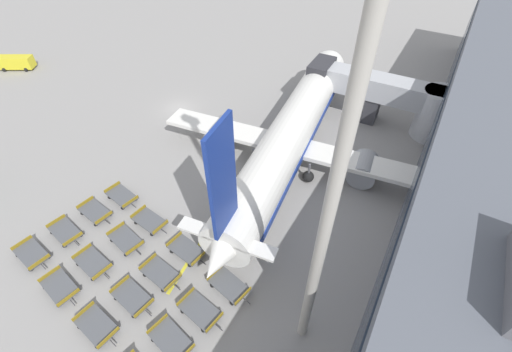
% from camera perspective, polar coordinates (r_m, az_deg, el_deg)
% --- Properties ---
extents(ground_plane, '(500.00, 500.00, 0.00)m').
position_cam_1_polar(ground_plane, '(47.87, -12.72, 10.95)').
color(ground_plane, gray).
extents(jet_bridge, '(17.84, 4.93, 6.17)m').
position_cam_1_polar(jet_bridge, '(44.84, 22.01, 12.01)').
color(jet_bridge, '#B2B5BA').
rests_on(jet_bridge, ground_plane).
extents(airplane, '(28.43, 37.19, 14.23)m').
position_cam_1_polar(airplane, '(36.69, 5.67, 6.85)').
color(airplane, white).
rests_on(airplane, ground_plane).
extents(service_van, '(5.44, 4.23, 2.00)m').
position_cam_1_polar(service_van, '(67.64, -35.17, 15.24)').
color(service_van, yellow).
rests_on(service_van, ground_plane).
extents(baggage_dolly_row_near_col_a, '(3.93, 2.21, 0.92)m').
position_cam_1_polar(baggage_dolly_row_near_col_a, '(35.05, -33.32, -10.79)').
color(baggage_dolly_row_near_col_a, '#515459').
rests_on(baggage_dolly_row_near_col_a, ground_plane).
extents(baggage_dolly_row_near_col_b, '(3.94, 2.32, 0.92)m').
position_cam_1_polar(baggage_dolly_row_near_col_b, '(31.87, -29.88, -15.74)').
color(baggage_dolly_row_near_col_b, '#515459').
rests_on(baggage_dolly_row_near_col_b, ground_plane).
extents(baggage_dolly_row_near_col_c, '(3.93, 2.18, 0.92)m').
position_cam_1_polar(baggage_dolly_row_near_col_c, '(29.02, -25.04, -21.66)').
color(baggage_dolly_row_near_col_c, '#515459').
rests_on(baggage_dolly_row_near_col_c, ground_plane).
extents(baggage_dolly_row_mid_a_col_a, '(3.94, 2.31, 0.92)m').
position_cam_1_polar(baggage_dolly_row_mid_a_col_a, '(35.24, -29.21, -8.09)').
color(baggage_dolly_row_mid_a_col_a, '#515459').
rests_on(baggage_dolly_row_mid_a_col_a, ground_plane).
extents(baggage_dolly_row_mid_a_col_b, '(3.94, 2.25, 0.92)m').
position_cam_1_polar(baggage_dolly_row_mid_a_col_b, '(32.01, -25.55, -12.93)').
color(baggage_dolly_row_mid_a_col_b, '#515459').
rests_on(baggage_dolly_row_mid_a_col_b, ground_plane).
extents(baggage_dolly_row_mid_a_col_c, '(3.93, 2.23, 0.92)m').
position_cam_1_polar(baggage_dolly_row_mid_a_col_c, '(29.14, -19.92, -18.47)').
color(baggage_dolly_row_mid_a_col_c, '#515459').
rests_on(baggage_dolly_row_mid_a_col_c, ground_plane).
extents(baggage_dolly_row_mid_a_col_d, '(3.95, 2.40, 0.92)m').
position_cam_1_polar(baggage_dolly_row_mid_a_col_d, '(26.96, -13.96, -25.03)').
color(baggage_dolly_row_mid_a_col_d, '#515459').
rests_on(baggage_dolly_row_mid_a_col_d, ground_plane).
extents(baggage_dolly_row_mid_b_col_a, '(3.93, 2.19, 0.92)m').
position_cam_1_polar(baggage_dolly_row_mid_b_col_a, '(35.68, -25.24, -5.39)').
color(baggage_dolly_row_mid_b_col_a, '#515459').
rests_on(baggage_dolly_row_mid_b_col_a, ground_plane).
extents(baggage_dolly_row_mid_b_col_b, '(3.95, 2.39, 0.92)m').
position_cam_1_polar(baggage_dolly_row_mid_b_col_b, '(32.39, -20.88, -9.89)').
color(baggage_dolly_row_mid_b_col_b, '#515459').
rests_on(baggage_dolly_row_mid_b_col_b, ground_plane).
extents(baggage_dolly_row_mid_b_col_c, '(3.93, 2.18, 0.92)m').
position_cam_1_polar(baggage_dolly_row_mid_b_col_c, '(29.55, -15.60, -15.37)').
color(baggage_dolly_row_mid_b_col_c, '#515459').
rests_on(baggage_dolly_row_mid_b_col_c, ground_plane).
extents(baggage_dolly_row_mid_b_col_d, '(3.94, 2.25, 0.92)m').
position_cam_1_polar(baggage_dolly_row_mid_b_col_d, '(27.44, -9.30, -21.26)').
color(baggage_dolly_row_mid_b_col_d, '#515459').
rests_on(baggage_dolly_row_mid_b_col_d, ground_plane).
extents(baggage_dolly_row_far_col_a, '(3.94, 2.27, 0.92)m').
position_cam_1_polar(baggage_dolly_row_far_col_a, '(36.14, -21.47, -3.11)').
color(baggage_dolly_row_far_col_a, '#515459').
rests_on(baggage_dolly_row_far_col_a, ground_plane).
extents(baggage_dolly_row_far_col_b, '(3.92, 2.13, 0.92)m').
position_cam_1_polar(baggage_dolly_row_far_col_b, '(33.07, -17.30, -7.16)').
color(baggage_dolly_row_far_col_b, '#515459').
rests_on(baggage_dolly_row_far_col_b, ground_plane).
extents(baggage_dolly_row_far_col_c, '(3.93, 2.19, 0.92)m').
position_cam_1_polar(baggage_dolly_row_far_col_c, '(30.31, -11.46, -11.98)').
color(baggage_dolly_row_far_col_c, '#515459').
rests_on(baggage_dolly_row_far_col_c, ground_plane).
extents(baggage_dolly_row_far_col_d, '(3.95, 2.37, 0.92)m').
position_cam_1_polar(baggage_dolly_row_far_col_d, '(28.11, -4.54, -17.71)').
color(baggage_dolly_row_far_col_d, '#515459').
rests_on(baggage_dolly_row_far_col_d, ground_plane).
extents(apron_light_mast, '(2.00, 0.76, 28.89)m').
position_cam_1_polar(apron_light_mast, '(14.22, 13.45, 0.40)').
color(apron_light_mast, '#ADA89E').
rests_on(apron_light_mast, ground_plane).
extents(stand_guidance_stripe, '(3.37, 23.67, 0.01)m').
position_cam_1_polar(stand_guidance_stripe, '(34.75, -3.85, -2.69)').
color(stand_guidance_stripe, yellow).
rests_on(stand_guidance_stripe, ground_plane).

